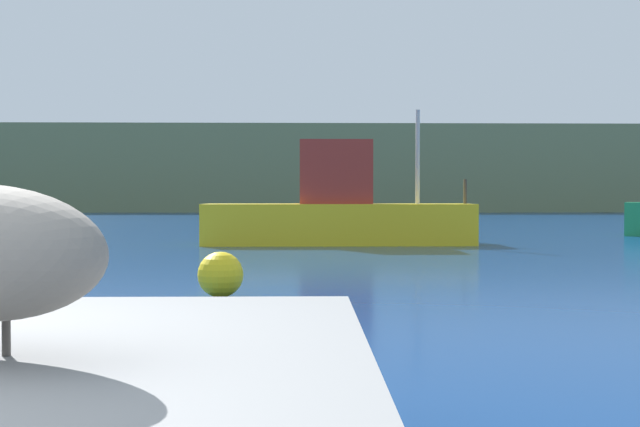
# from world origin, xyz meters

# --- Properties ---
(hillside_backdrop) EXTENTS (140.00, 12.06, 7.80)m
(hillside_backdrop) POSITION_xyz_m (0.00, 66.84, 3.90)
(hillside_backdrop) COLOR #6B7A51
(hillside_backdrop) RESTS_ON ground
(fishing_boat_yellow) EXTENTS (7.59, 2.03, 3.82)m
(fishing_boat_yellow) POSITION_xyz_m (3.03, 18.41, 0.91)
(fishing_boat_yellow) COLOR yellow
(fishing_boat_yellow) RESTS_ON ground
(mooring_buoy) EXTENTS (0.61, 0.61, 0.61)m
(mooring_buoy) POSITION_xyz_m (0.99, 7.53, 0.31)
(mooring_buoy) COLOR yellow
(mooring_buoy) RESTS_ON ground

